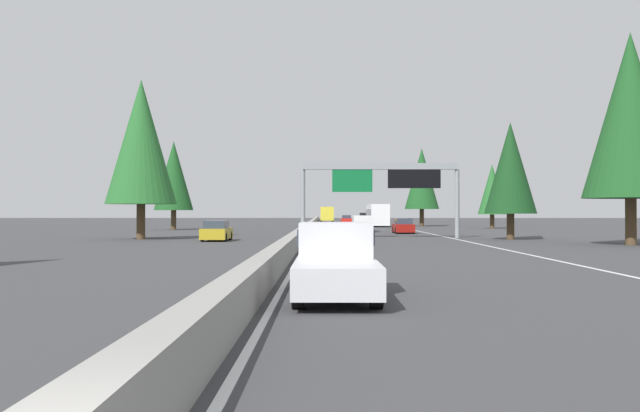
{
  "coord_description": "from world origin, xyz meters",
  "views": [
    {
      "loc": [
        -3.67,
        -1.44,
        2.16
      ],
      "look_at": [
        47.43,
        -1.1,
        2.53
      ],
      "focal_mm": 39.56,
      "sensor_mm": 36.0,
      "label": 1
    }
  ],
  "objects_px": {
    "minivan_near_center": "(362,223)",
    "conifer_left_near": "(141,142)",
    "conifer_left_mid": "(174,176)",
    "conifer_right_distant": "(422,179)",
    "conifer_right_far": "(492,189)",
    "sedan_near_right": "(346,220)",
    "oncoming_near": "(217,231)",
    "pickup_distant_a": "(336,260)",
    "sedan_far_left": "(332,237)",
    "conifer_right_near": "(631,115)",
    "sign_gantry_overhead": "(382,179)",
    "conifer_right_mid": "(510,168)",
    "bus_mid_center": "(377,214)",
    "pickup_distant_b": "(365,218)",
    "box_truck_far_center": "(327,214)",
    "sedan_far_right": "(403,226)"
  },
  "relations": [
    {
      "from": "minivan_near_center",
      "to": "conifer_left_near",
      "type": "relative_size",
      "value": 0.41
    },
    {
      "from": "minivan_near_center",
      "to": "conifer_left_mid",
      "type": "relative_size",
      "value": 0.48
    },
    {
      "from": "conifer_right_distant",
      "to": "conifer_right_far",
      "type": "bearing_deg",
      "value": -152.49
    },
    {
      "from": "sedan_near_right",
      "to": "oncoming_near",
      "type": "distance_m",
      "value": 71.67
    },
    {
      "from": "pickup_distant_a",
      "to": "sedan_far_left",
      "type": "distance_m",
      "value": 21.8
    },
    {
      "from": "conifer_right_near",
      "to": "conifer_right_far",
      "type": "height_order",
      "value": "conifer_right_near"
    },
    {
      "from": "sign_gantry_overhead",
      "to": "conifer_right_mid",
      "type": "xyz_separation_m",
      "value": [
        -2.42,
        -9.58,
        0.68
      ]
    },
    {
      "from": "minivan_near_center",
      "to": "oncoming_near",
      "type": "height_order",
      "value": "minivan_near_center"
    },
    {
      "from": "sign_gantry_overhead",
      "to": "sedan_near_right",
      "type": "bearing_deg",
      "value": 0.74
    },
    {
      "from": "bus_mid_center",
      "to": "pickup_distant_b",
      "type": "height_order",
      "value": "bus_mid_center"
    },
    {
      "from": "bus_mid_center",
      "to": "conifer_left_mid",
      "type": "xyz_separation_m",
      "value": [
        -17.26,
        25.07,
        4.57
      ]
    },
    {
      "from": "conifer_right_mid",
      "to": "conifer_right_far",
      "type": "bearing_deg",
      "value": -11.15
    },
    {
      "from": "sign_gantry_overhead",
      "to": "conifer_left_near",
      "type": "relative_size",
      "value": 1.03
    },
    {
      "from": "minivan_near_center",
      "to": "conifer_left_mid",
      "type": "bearing_deg",
      "value": 68.77
    },
    {
      "from": "conifer_right_near",
      "to": "conifer_right_mid",
      "type": "distance_m",
      "value": 10.73
    },
    {
      "from": "sedan_far_left",
      "to": "box_truck_far_center",
      "type": "relative_size",
      "value": 0.52
    },
    {
      "from": "box_truck_far_center",
      "to": "conifer_right_far",
      "type": "relative_size",
      "value": 1.06
    },
    {
      "from": "sedan_far_left",
      "to": "bus_mid_center",
      "type": "bearing_deg",
      "value": -6.7
    },
    {
      "from": "sedan_far_right",
      "to": "pickup_distant_b",
      "type": "bearing_deg",
      "value": 0.13
    },
    {
      "from": "conifer_left_mid",
      "to": "sign_gantry_overhead",
      "type": "bearing_deg",
      "value": -139.25
    },
    {
      "from": "minivan_near_center",
      "to": "conifer_right_near",
      "type": "xyz_separation_m",
      "value": [
        -28.75,
        -15.54,
        7.31
      ]
    },
    {
      "from": "pickup_distant_b",
      "to": "oncoming_near",
      "type": "distance_m",
      "value": 81.4
    },
    {
      "from": "sedan_far_left",
      "to": "conifer_right_near",
      "type": "bearing_deg",
      "value": -74.53
    },
    {
      "from": "pickup_distant_a",
      "to": "minivan_near_center",
      "type": "bearing_deg",
      "value": -3.74
    },
    {
      "from": "pickup_distant_b",
      "to": "conifer_left_near",
      "type": "height_order",
      "value": "conifer_left_near"
    },
    {
      "from": "minivan_near_center",
      "to": "pickup_distant_b",
      "type": "relative_size",
      "value": 0.89
    },
    {
      "from": "box_truck_far_center",
      "to": "conifer_right_mid",
      "type": "bearing_deg",
      "value": -169.94
    },
    {
      "from": "sedan_near_right",
      "to": "conifer_right_near",
      "type": "relative_size",
      "value": 0.32
    },
    {
      "from": "bus_mid_center",
      "to": "conifer_left_mid",
      "type": "distance_m",
      "value": 30.77
    },
    {
      "from": "bus_mid_center",
      "to": "sedan_near_right",
      "type": "bearing_deg",
      "value": 9.29
    },
    {
      "from": "conifer_left_near",
      "to": "conifer_right_far",
      "type": "bearing_deg",
      "value": -45.74
    },
    {
      "from": "conifer_right_near",
      "to": "conifer_right_mid",
      "type": "bearing_deg",
      "value": 30.72
    },
    {
      "from": "pickup_distant_b",
      "to": "conifer_left_near",
      "type": "xyz_separation_m",
      "value": [
        -77.11,
        21.59,
        6.56
      ]
    },
    {
      "from": "pickup_distant_a",
      "to": "oncoming_near",
      "type": "distance_m",
      "value": 34.26
    },
    {
      "from": "conifer_right_near",
      "to": "sedan_far_left",
      "type": "bearing_deg",
      "value": 105.47
    },
    {
      "from": "minivan_near_center",
      "to": "pickup_distant_b",
      "type": "bearing_deg",
      "value": -3.55
    },
    {
      "from": "sedan_far_right",
      "to": "conifer_right_near",
      "type": "distance_m",
      "value": 27.42
    },
    {
      "from": "conifer_right_near",
      "to": "conifer_left_near",
      "type": "height_order",
      "value": "conifer_right_near"
    },
    {
      "from": "sedan_far_right",
      "to": "conifer_right_far",
      "type": "relative_size",
      "value": 0.55
    },
    {
      "from": "pickup_distant_b",
      "to": "conifer_right_far",
      "type": "relative_size",
      "value": 0.7
    },
    {
      "from": "conifer_right_near",
      "to": "bus_mid_center",
      "type": "bearing_deg",
      "value": 12.47
    },
    {
      "from": "conifer_right_far",
      "to": "conifer_left_near",
      "type": "xyz_separation_m",
      "value": [
        -34.15,
        35.03,
        2.6
      ]
    },
    {
      "from": "bus_mid_center",
      "to": "conifer_left_mid",
      "type": "relative_size",
      "value": 1.11
    },
    {
      "from": "oncoming_near",
      "to": "conifer_right_mid",
      "type": "relative_size",
      "value": 0.49
    },
    {
      "from": "sign_gantry_overhead",
      "to": "minivan_near_center",
      "type": "bearing_deg",
      "value": 2.22
    },
    {
      "from": "sedan_near_right",
      "to": "conifer_left_near",
      "type": "bearing_deg",
      "value": 165.27
    },
    {
      "from": "sign_gantry_overhead",
      "to": "bus_mid_center",
      "type": "height_order",
      "value": "sign_gantry_overhead"
    },
    {
      "from": "oncoming_near",
      "to": "conifer_left_mid",
      "type": "height_order",
      "value": "conifer_left_mid"
    },
    {
      "from": "conifer_right_far",
      "to": "conifer_right_near",
      "type": "bearing_deg",
      "value": 178.06
    },
    {
      "from": "sedan_near_right",
      "to": "bus_mid_center",
      "type": "distance_m",
      "value": 22.89
    }
  ]
}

